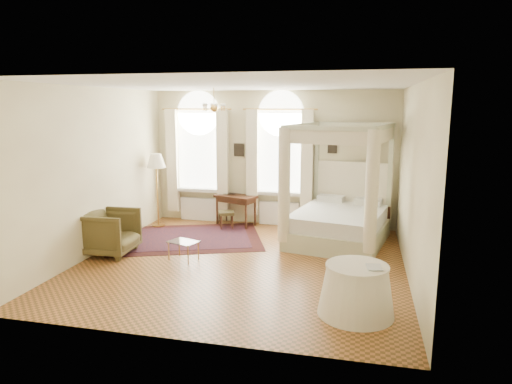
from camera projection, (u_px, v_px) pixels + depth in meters
ground at (242, 262)px, 8.67m from camera, size 6.00×6.00×0.00m
room_walls at (241, 159)px, 8.30m from camera, size 6.00×6.00×6.00m
window_left at (198, 164)px, 11.57m from camera, size 1.62×0.27×3.29m
window_right at (280, 166)px, 11.10m from camera, size 1.62×0.27×3.29m
chandelier at (214, 107)px, 9.48m from camera, size 0.51×0.45×0.50m
wall_pictures at (276, 149)px, 11.14m from camera, size 2.54×0.03×0.39m
canopy_bed at (339, 216)px, 9.84m from camera, size 2.35×2.69×2.56m
nightstand at (378, 219)px, 10.62m from camera, size 0.53×0.49×0.67m
nightstand_lamp at (382, 193)px, 10.59m from camera, size 0.28×0.28×0.41m
writing_desk at (236, 200)px, 11.30m from camera, size 1.12×0.83×0.75m
laptop at (231, 194)px, 11.44m from camera, size 0.31×0.21×0.02m
stool at (226, 214)px, 11.04m from camera, size 0.47×0.47×0.41m
armchair at (110, 232)px, 9.09m from camera, size 1.03×1.01×0.90m
coffee_table at (183, 243)px, 8.75m from camera, size 0.64×0.53×0.37m
floor_lamp at (156, 165)px, 11.02m from camera, size 0.46×0.46×1.79m
oriental_rug at (188, 238)px, 10.24m from camera, size 3.82×3.29×0.01m
side_table at (356, 290)px, 6.45m from camera, size 1.08×1.08×0.74m
book at (367, 267)px, 6.26m from camera, size 0.24×0.29×0.03m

